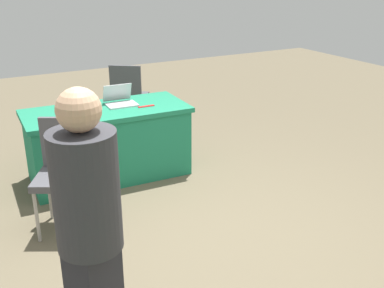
{
  "coord_description": "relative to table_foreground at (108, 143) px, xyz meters",
  "views": [
    {
      "loc": [
        1.66,
        2.8,
        2.18
      ],
      "look_at": [
        0.1,
        -0.08,
        0.9
      ],
      "focal_mm": 43.14,
      "sensor_mm": 36.0,
      "label": 1
    }
  ],
  "objects": [
    {
      "name": "ground_plane",
      "position": [
        -0.25,
        1.7,
        -0.39
      ],
      "size": [
        14.4,
        14.4,
        0.0
      ],
      "primitive_type": "plane",
      "color": "brown"
    },
    {
      "name": "table_foreground",
      "position": [
        0.0,
        0.0,
        0.0
      ],
      "size": [
        1.73,
        0.83,
        0.77
      ],
      "rotation": [
        0.0,
        0.0,
        -0.04
      ],
      "color": "#1E7A56",
      "rests_on": "ground"
    },
    {
      "name": "chair_tucked_left",
      "position": [
        -0.71,
        -1.23,
        0.17
      ],
      "size": [
        0.61,
        0.61,
        0.96
      ],
      "rotation": [
        0.0,
        0.0,
        2.52
      ],
      "color": "#9E9993",
      "rests_on": "ground"
    },
    {
      "name": "chair_tucked_right",
      "position": [
        0.67,
        0.82,
        0.18
      ],
      "size": [
        0.6,
        0.6,
        0.97
      ],
      "rotation": [
        0.0,
        0.0,
        -0.49
      ],
      "color": "#9E9993",
      "rests_on": "ground"
    },
    {
      "name": "person_presenter",
      "position": [
        0.9,
        2.45,
        0.54
      ],
      "size": [
        0.47,
        0.47,
        1.66
      ],
      "rotation": [
        0.0,
        0.0,
        3.73
      ],
      "color": "#26262D",
      "rests_on": "ground"
    },
    {
      "name": "laptop_silver",
      "position": [
        -0.19,
        -0.08,
        0.42
      ],
      "size": [
        0.33,
        0.3,
        0.21
      ],
      "rotation": [
        0.0,
        0.0,
        -0.04
      ],
      "color": "silver",
      "rests_on": "table_foreground"
    },
    {
      "name": "yarn_ball",
      "position": [
        0.31,
        -0.02,
        0.43
      ],
      "size": [
        0.1,
        0.1,
        0.1
      ],
      "primitive_type": "sphere",
      "color": "#3F5999",
      "rests_on": "table_foreground"
    },
    {
      "name": "scissors_red",
      "position": [
        -0.4,
        0.13,
        0.39
      ],
      "size": [
        0.18,
        0.04,
        0.01
      ],
      "primitive_type": "cube",
      "rotation": [
        0.0,
        0.0,
        3.12
      ],
      "color": "red",
      "rests_on": "table_foreground"
    }
  ]
}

